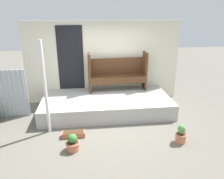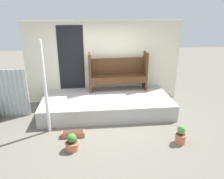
{
  "view_description": "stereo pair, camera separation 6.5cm",
  "coord_description": "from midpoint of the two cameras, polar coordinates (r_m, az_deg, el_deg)",
  "views": [
    {
      "loc": [
        -0.57,
        -5.09,
        2.89
      ],
      "look_at": [
        0.08,
        0.31,
        0.9
      ],
      "focal_mm": 35.0,
      "sensor_mm": 36.0,
      "label": 1
    },
    {
      "loc": [
        -0.51,
        -5.09,
        2.89
      ],
      "look_at": [
        0.08,
        0.31,
        0.9
      ],
      "focal_mm": 35.0,
      "sensor_mm": 36.0,
      "label": 2
    }
  ],
  "objects": [
    {
      "name": "house_wall",
      "position": [
        7.11,
        -2.19,
        7.22
      ],
      "size": [
        4.96,
        0.08,
        2.6
      ],
      "color": "beige",
      "rests_on": "ground_plane"
    },
    {
      "name": "planter_box_rect",
      "position": [
        5.46,
        -9.74,
        -11.33
      ],
      "size": [
        0.55,
        0.19,
        0.14
      ],
      "color": "#B26042",
      "rests_on": "ground_plane"
    },
    {
      "name": "flower_pot_left",
      "position": [
        4.95,
        -10.01,
        -13.6
      ],
      "size": [
        0.32,
        0.32,
        0.39
      ],
      "color": "#C67251",
      "rests_on": "ground_plane"
    },
    {
      "name": "porch_slab",
      "position": [
        6.58,
        -1.13,
        -3.81
      ],
      "size": [
        3.76,
        1.8,
        0.45
      ],
      "color": "#B2AFA8",
      "rests_on": "ground_plane"
    },
    {
      "name": "support_post",
      "position": [
        5.37,
        -16.73,
        0.26
      ],
      "size": [
        0.08,
        0.08,
        2.29
      ],
      "color": "white",
      "rests_on": "ground_plane"
    },
    {
      "name": "ground_plane",
      "position": [
        5.88,
        -0.1,
        -9.35
      ],
      "size": [
        24.0,
        24.0,
        0.0
      ],
      "primitive_type": "plane",
      "color": "#666056"
    },
    {
      "name": "bench",
      "position": [
        6.93,
        1.82,
        4.64
      ],
      "size": [
        1.84,
        0.47,
        1.21
      ],
      "rotation": [
        0.0,
        0.0,
        0.04
      ],
      "color": "#4C2D19",
      "rests_on": "porch_slab"
    },
    {
      "name": "flower_pot_middle",
      "position": [
        5.33,
        17.83,
        -11.3
      ],
      "size": [
        0.27,
        0.27,
        0.46
      ],
      "color": "#C67251",
      "rests_on": "ground_plane"
    }
  ]
}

